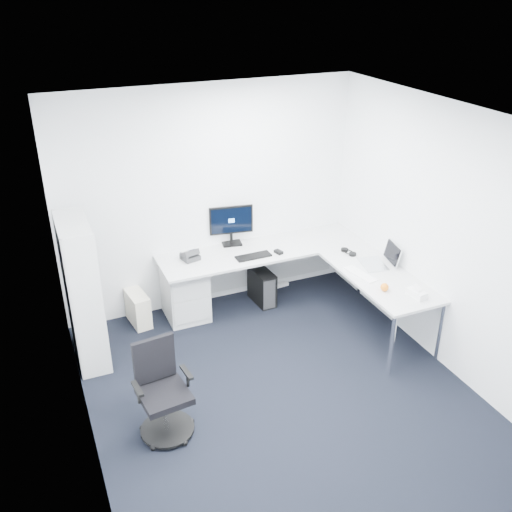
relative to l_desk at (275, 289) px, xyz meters
name	(u,v)px	position (x,y,z in m)	size (l,w,h in m)	color
ground	(284,398)	(-0.55, -1.40, -0.37)	(4.20, 4.20, 0.00)	black
ceiling	(291,124)	(-0.55, -1.40, 2.33)	(4.20, 4.20, 0.00)	white
wall_back	(210,199)	(-0.55, 0.70, 0.98)	(3.60, 0.02, 2.70)	white
wall_front	(447,438)	(-0.55, -3.50, 0.98)	(3.60, 0.02, 2.70)	white
wall_left	(76,321)	(-2.35, -1.40, 0.98)	(0.02, 4.20, 2.70)	white
wall_right	(451,243)	(1.25, -1.40, 0.98)	(0.02, 4.20, 2.70)	white
l_desk	(275,289)	(0.00, 0.00, 0.00)	(2.56, 1.43, 0.75)	silver
drawer_pedestal	(184,288)	(-0.99, 0.45, -0.01)	(0.48, 0.59, 0.73)	silver
bookshelf	(83,292)	(-2.17, 0.05, 0.42)	(0.31, 0.79, 1.59)	silver
task_chair	(164,393)	(-1.72, -1.41, 0.08)	(0.51, 0.51, 0.90)	black
black_pc_tower	(262,286)	(-0.01, 0.37, -0.16)	(0.20, 0.45, 0.44)	black
beige_pc_tower	(138,308)	(-1.56, 0.49, -0.18)	(0.19, 0.42, 0.40)	beige
power_strip	(276,286)	(0.30, 0.62, -0.35)	(0.36, 0.06, 0.04)	white
monitor	(231,225)	(-0.31, 0.63, 0.63)	(0.53, 0.17, 0.51)	black
black_keyboard	(253,256)	(-0.20, 0.20, 0.38)	(0.42, 0.15, 0.02)	black
mouse	(279,252)	(0.11, 0.17, 0.39)	(0.06, 0.11, 0.03)	black
desk_phone	(190,254)	(-0.90, 0.43, 0.44)	(0.19, 0.19, 0.13)	#2C2D2F
laptop	(374,255)	(0.98, -0.53, 0.51)	(0.37, 0.36, 0.26)	silver
white_keyboard	(360,274)	(0.72, -0.67, 0.38)	(0.12, 0.43, 0.01)	white
headphones	(349,251)	(0.88, -0.15, 0.40)	(0.13, 0.21, 0.05)	black
orange_fruit	(385,287)	(0.76, -1.08, 0.42)	(0.09, 0.09, 0.09)	orange
tissue_box	(417,293)	(0.99, -1.31, 0.41)	(0.11, 0.21, 0.07)	white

